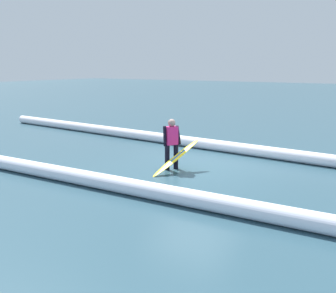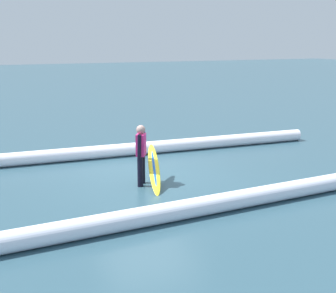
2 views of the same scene
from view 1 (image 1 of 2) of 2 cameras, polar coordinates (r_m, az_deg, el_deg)
name	(u,v)px [view 1 (image 1 of 2)]	position (r m, az deg, el deg)	size (l,w,h in m)	color
ground_plane	(193,167)	(11.61, 3.76, -3.05)	(122.37, 122.37, 0.00)	#2C4D5B
surfer	(172,141)	(11.16, 0.54, 0.77)	(0.35, 0.55, 1.49)	black
surfboard	(176,157)	(10.97, 1.24, -1.64)	(0.79, 1.70, 0.88)	yellow
wave_crest_foreground	(163,138)	(15.14, -0.71, 1.24)	(0.39, 0.39, 18.77)	white
wave_crest_midground	(216,203)	(8.12, 7.08, -8.29)	(0.39, 0.39, 17.85)	white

